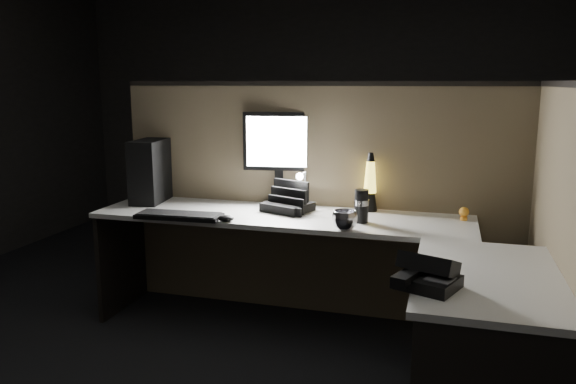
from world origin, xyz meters
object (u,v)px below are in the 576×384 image
(desk_phone, at_px, (426,274))
(lava_lamp, at_px, (370,187))
(monitor, at_px, (279,149))
(keyboard, at_px, (179,216))
(pc_tower, at_px, (152,170))

(desk_phone, bearing_deg, lava_lamp, 129.16)
(monitor, relative_size, keyboard, 1.18)
(keyboard, relative_size, lava_lamp, 1.40)
(monitor, xyz_separation_m, keyboard, (-0.45, -0.55, -0.35))
(monitor, relative_size, lava_lamp, 1.65)
(pc_tower, relative_size, lava_lamp, 1.14)
(monitor, height_order, lava_lamp, monitor)
(monitor, height_order, keyboard, monitor)
(monitor, xyz_separation_m, lava_lamp, (0.61, -0.04, -0.21))
(pc_tower, xyz_separation_m, keyboard, (0.40, -0.40, -0.20))
(lava_lamp, bearing_deg, desk_phone, -72.47)
(monitor, bearing_deg, pc_tower, -178.32)
(desk_phone, bearing_deg, pc_tower, 169.61)
(monitor, xyz_separation_m, desk_phone, (1.01, -1.31, -0.31))
(lava_lamp, xyz_separation_m, desk_phone, (0.40, -1.27, -0.10))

